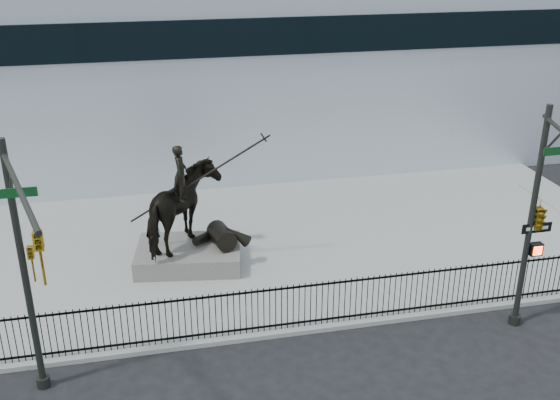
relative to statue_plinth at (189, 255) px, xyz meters
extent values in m
plane|color=black|center=(2.57, -6.00, -0.49)|extent=(120.00, 120.00, 0.00)
cube|color=gray|center=(2.57, 1.00, -0.42)|extent=(30.00, 12.00, 0.15)
cube|color=silver|center=(2.57, 14.00, 4.01)|extent=(44.00, 14.00, 9.00)
cube|color=black|center=(2.57, -4.75, -0.19)|extent=(22.00, 0.05, 0.05)
cube|color=black|center=(2.57, -4.75, 1.06)|extent=(22.00, 0.05, 0.05)
cube|color=black|center=(2.57, -4.75, 0.41)|extent=(22.00, 0.03, 1.50)
cube|color=#625E59|center=(0.00, 0.00, 0.00)|extent=(4.02, 3.05, 0.69)
imported|color=black|center=(0.00, 0.00, 1.81)|extent=(2.90, 3.25, 2.93)
imported|color=black|center=(-0.11, 0.02, 3.15)|extent=(0.58, 0.79, 1.98)
cylinder|color=black|center=(0.40, -0.06, 2.85)|extent=(4.67, 0.78, 2.98)
cylinder|color=black|center=(-4.43, -5.80, -0.34)|extent=(0.36, 0.36, 0.30)
cylinder|color=black|center=(-4.43, -5.80, 3.01)|extent=(0.18, 0.18, 7.00)
cylinder|color=black|center=(-3.83, -7.92, 6.11)|extent=(1.47, 4.84, 0.12)
imported|color=#BB8E14|center=(-3.23, -10.05, 5.48)|extent=(0.18, 0.22, 1.10)
imported|color=#BB8E14|center=(-4.21, -5.80, 3.21)|extent=(0.16, 0.20, 1.00)
cube|color=#0C3F19|center=(-4.07, -7.00, 5.61)|extent=(0.90, 0.03, 0.22)
cylinder|color=black|center=(9.57, -5.80, -0.34)|extent=(0.36, 0.36, 0.30)
cylinder|color=black|center=(9.57, -5.80, 3.01)|extent=(0.18, 0.18, 7.00)
imported|color=#BB8E14|center=(9.79, -5.80, 3.21)|extent=(0.53, 2.48, 1.00)
cube|color=#0C3F19|center=(9.21, -7.00, 5.61)|extent=(0.90, 0.03, 0.22)
cube|color=black|center=(9.85, -5.85, 2.11)|extent=(0.38, 0.22, 0.38)
cube|color=#FF2D05|center=(9.85, -5.97, 2.11)|extent=(0.28, 0.02, 0.28)
cube|color=black|center=(9.77, -5.85, 2.81)|extent=(0.95, 0.03, 0.30)
camera|label=1|loc=(-1.26, -21.10, 11.05)|focal=42.00mm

